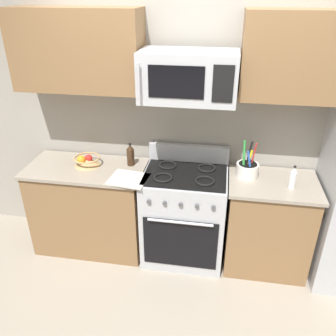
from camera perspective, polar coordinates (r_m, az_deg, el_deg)
ground_plane at (r=3.21m, az=0.99°, el=-21.28°), size 16.00×16.00×0.00m
wall_back at (r=3.30m, az=3.78°, el=7.82°), size 8.00×0.10×2.60m
counter_left at (r=3.58m, az=-12.63°, el=-6.29°), size 1.11×0.58×0.91m
range_oven at (r=3.36m, az=2.69°, el=-7.66°), size 0.76×0.63×1.09m
counter_right at (r=3.39m, az=16.00°, el=-8.87°), size 0.78×0.58×0.91m
microwave at (r=2.84m, az=3.36°, el=14.78°), size 0.77×0.44×0.39m
upper_cabinets_left at (r=3.16m, az=-14.66°, el=18.20°), size 1.10×0.34×0.66m
upper_cabinets_right at (r=2.95m, az=19.73°, el=16.87°), size 0.77×0.34×0.66m
utensil_crock at (r=3.16m, az=12.89°, el=-0.16°), size 0.20×0.20×0.34m
fruit_basket at (r=3.36m, az=-13.21°, el=1.18°), size 0.25×0.25×0.11m
cutting_board at (r=3.06m, az=-6.47°, el=-1.81°), size 0.36×0.31×0.02m
bottle_soy at (r=3.28m, az=-6.18°, el=2.11°), size 0.07×0.07×0.22m
bottle_vinegar at (r=3.07m, az=19.82°, el=-1.53°), size 0.06×0.06×0.21m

